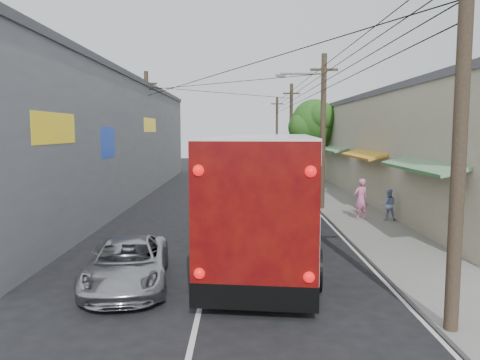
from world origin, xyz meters
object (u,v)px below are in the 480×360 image
(jeepney, at_px, (127,263))
(parked_car_far, at_px, (274,170))
(parked_suv, at_px, (294,182))
(parked_car_mid, at_px, (286,174))
(coach_bus, at_px, (270,189))
(pedestrian_far, at_px, (388,204))
(pedestrian_near, at_px, (361,199))

(jeepney, height_order, parked_car_far, parked_car_far)
(parked_suv, distance_m, parked_car_mid, 8.01)
(parked_car_mid, bearing_deg, coach_bus, -104.77)
(parked_car_far, xyz_separation_m, pedestrian_far, (3.80, -18.29, 0.01))
(coach_bus, height_order, parked_car_far, coach_bus)
(parked_car_mid, distance_m, parked_car_far, 2.09)
(jeepney, height_order, pedestrian_far, pedestrian_far)
(coach_bus, bearing_deg, pedestrian_far, 42.16)
(jeepney, relative_size, parked_car_far, 0.90)
(coach_bus, height_order, parked_car_mid, coach_bus)
(coach_bus, relative_size, parked_suv, 2.24)
(parked_suv, distance_m, pedestrian_far, 8.99)
(parked_car_far, bearing_deg, parked_suv, -82.07)
(parked_suv, height_order, pedestrian_near, pedestrian_near)
(jeepney, bearing_deg, pedestrian_far, 34.10)
(parked_car_mid, relative_size, pedestrian_far, 3.00)
(parked_suv, bearing_deg, coach_bus, -98.02)
(coach_bus, xyz_separation_m, parked_car_mid, (2.58, 20.37, -1.32))
(parked_suv, xyz_separation_m, parked_car_mid, (0.30, 8.00, -0.18))
(coach_bus, distance_m, jeepney, 6.33)
(parked_car_mid, height_order, parked_car_far, parked_car_far)
(pedestrian_near, bearing_deg, pedestrian_far, 147.13)
(parked_car_mid, bearing_deg, pedestrian_near, -91.05)
(parked_suv, bearing_deg, jeepney, -108.03)
(coach_bus, bearing_deg, parked_car_mid, 89.27)
(pedestrian_near, distance_m, pedestrian_far, 1.22)
(jeepney, xyz_separation_m, pedestrian_far, (9.65, 8.64, 0.21))
(coach_bus, relative_size, jeepney, 3.11)
(jeepney, height_order, parked_car_mid, parked_car_mid)
(coach_bus, bearing_deg, pedestrian_near, 50.58)
(jeepney, distance_m, pedestrian_near, 12.30)
(parked_car_mid, xyz_separation_m, pedestrian_near, (1.83, -16.09, 0.32))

